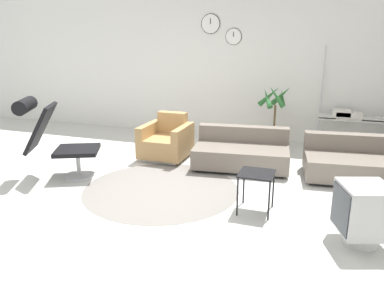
# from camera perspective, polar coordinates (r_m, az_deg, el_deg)

# --- Properties ---
(ground_plane) EXTENTS (12.00, 12.00, 0.00)m
(ground_plane) POSITION_cam_1_polar(r_m,az_deg,el_deg) (5.24, -3.75, -6.12)
(ground_plane) COLOR silver
(wall_back) EXTENTS (12.00, 0.09, 2.80)m
(wall_back) POSITION_cam_1_polar(r_m,az_deg,el_deg) (7.62, 4.67, 11.60)
(wall_back) COLOR silver
(wall_back) RESTS_ON ground_plane
(round_rug) EXTENTS (2.08, 2.08, 0.01)m
(round_rug) POSITION_cam_1_polar(r_m,az_deg,el_deg) (5.08, -4.71, -6.81)
(round_rug) COLOR slate
(round_rug) RESTS_ON ground_plane
(lounge_chair) EXTENTS (1.17, 0.92, 1.16)m
(lounge_chair) POSITION_cam_1_polar(r_m,az_deg,el_deg) (5.64, -20.72, 1.71)
(lounge_chair) COLOR #BCBCC1
(lounge_chair) RESTS_ON ground_plane
(armchair_red) EXTENTS (0.74, 0.79, 0.73)m
(armchair_red) POSITION_cam_1_polar(r_m,az_deg,el_deg) (6.31, -3.86, 0.33)
(armchair_red) COLOR silver
(armchair_red) RESTS_ON ground_plane
(couch_low) EXTENTS (1.53, 1.02, 0.59)m
(couch_low) POSITION_cam_1_polar(r_m,az_deg,el_deg) (5.91, 7.55, -1.38)
(couch_low) COLOR black
(couch_low) RESTS_ON ground_plane
(couch_second) EXTENTS (1.24, 0.98, 0.59)m
(couch_second) POSITION_cam_1_polar(r_m,az_deg,el_deg) (5.82, 22.42, -2.73)
(couch_second) COLOR black
(couch_second) RESTS_ON ground_plane
(side_table) EXTENTS (0.39, 0.39, 0.48)m
(side_table) POSITION_cam_1_polar(r_m,az_deg,el_deg) (4.35, 9.80, -5.07)
(side_table) COLOR black
(side_table) RESTS_ON ground_plane
(crt_television) EXTENTS (0.58, 0.59, 0.61)m
(crt_television) POSITION_cam_1_polar(r_m,az_deg,el_deg) (4.02, 24.62, -9.47)
(crt_television) COLOR #B7B7B7
(crt_television) RESTS_ON ground_plane
(potted_plant) EXTENTS (0.62, 0.61, 1.17)m
(potted_plant) POSITION_cam_1_polar(r_m,az_deg,el_deg) (6.94, 12.37, 2.85)
(potted_plant) COLOR brown
(potted_plant) RESTS_ON ground_plane
(shelf_unit) EXTENTS (1.20, 0.28, 1.84)m
(shelf_unit) POSITION_cam_1_polar(r_m,az_deg,el_deg) (7.23, 22.87, 4.12)
(shelf_unit) COLOR #BCBCC1
(shelf_unit) RESTS_ON ground_plane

